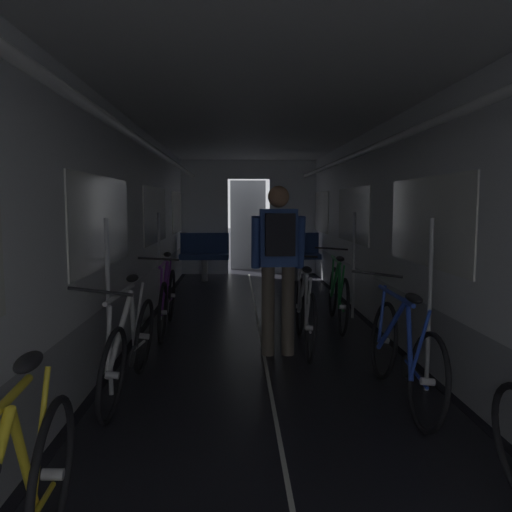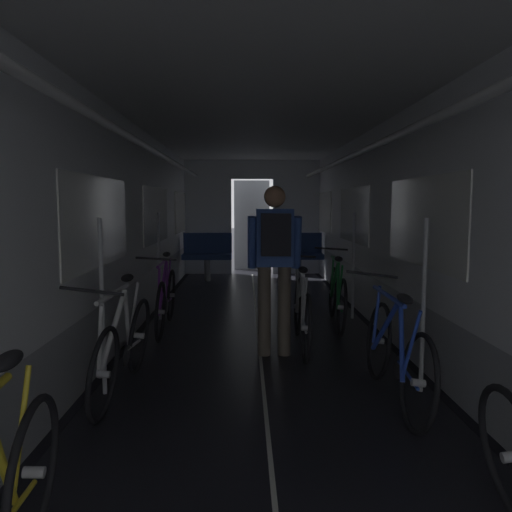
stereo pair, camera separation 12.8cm
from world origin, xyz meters
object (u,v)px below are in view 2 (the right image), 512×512
at_px(bicycle_white, 123,346).
at_px(bicycle_silver_in_aisle, 302,312).
at_px(bicycle_blue, 395,353).
at_px(person_cyclist_aisle, 275,255).
at_px(bicycle_purple, 166,299).
at_px(bicycle_green, 337,295).
at_px(bench_seat_far_right, 298,252).
at_px(bench_seat_far_left, 207,252).

height_order(bicycle_white, bicycle_silver_in_aisle, bicycle_white).
bearing_deg(bicycle_blue, bicycle_silver_in_aisle, 110.52).
bearing_deg(person_cyclist_aisle, bicycle_purple, 139.95).
xyz_separation_m(person_cyclist_aisle, bicycle_silver_in_aisle, (0.30, 0.27, -0.63)).
bearing_deg(bicycle_green, bicycle_blue, -89.91).
xyz_separation_m(bench_seat_far_right, bicycle_silver_in_aisle, (-0.45, -4.72, -0.18)).
height_order(bicycle_blue, person_cyclist_aisle, person_cyclist_aisle).
relative_size(bench_seat_far_right, bicycle_blue, 0.58).
distance_m(bench_seat_far_left, person_cyclist_aisle, 5.12).
bearing_deg(person_cyclist_aisle, bicycle_green, 55.20).
distance_m(bicycle_white, bicycle_silver_in_aisle, 1.99).
bearing_deg(bicycle_white, bench_seat_far_right, 71.28).
bearing_deg(bicycle_blue, person_cyclist_aisle, 125.41).
bearing_deg(bicycle_green, bench_seat_far_right, 91.37).
bearing_deg(bicycle_blue, bicycle_white, 173.76).
xyz_separation_m(bench_seat_far_left, bicycle_silver_in_aisle, (1.35, -4.72, -0.18)).
height_order(bench_seat_far_left, bicycle_purple, bench_seat_far_left).
height_order(bicycle_green, bicycle_white, bicycle_white).
distance_m(bicycle_purple, person_cyclist_aisle, 1.74).
bearing_deg(bicycle_white, bicycle_silver_in_aisle, 38.25).
height_order(bench_seat_far_left, bicycle_white, bench_seat_far_left).
height_order(bench_seat_far_left, bench_seat_far_right, same).
relative_size(bench_seat_far_left, bicycle_silver_in_aisle, 0.58).
height_order(bicycle_green, person_cyclist_aisle, person_cyclist_aisle).
bearing_deg(bicycle_silver_in_aisle, bench_seat_far_right, 84.50).
height_order(bicycle_purple, bicycle_silver_in_aisle, bicycle_purple).
bearing_deg(bench_seat_far_right, person_cyclist_aisle, -98.62).
xyz_separation_m(bench_seat_far_left, bicycle_white, (-0.22, -5.95, -0.19)).
distance_m(bicycle_green, person_cyclist_aisle, 1.61).
bearing_deg(bench_seat_far_right, bicycle_blue, -89.13).
distance_m(bench_seat_far_right, bicycle_blue, 6.19).
height_order(bench_seat_far_left, bicycle_green, bench_seat_far_left).
height_order(bicycle_white, person_cyclist_aisle, person_cyclist_aisle).
height_order(bicycle_green, bicycle_purple, same).
bearing_deg(bench_seat_far_right, bicycle_silver_in_aisle, -95.50).
relative_size(bicycle_blue, person_cyclist_aisle, 1.00).
bearing_deg(bicycle_purple, bicycle_white, -90.63).
bearing_deg(bicycle_silver_in_aisle, bicycle_purple, 153.34).
height_order(bench_seat_far_right, person_cyclist_aisle, person_cyclist_aisle).
bearing_deg(bicycle_green, bicycle_silver_in_aisle, -119.83).
bearing_deg(bench_seat_far_right, bicycle_purple, -116.82).
xyz_separation_m(bench_seat_far_right, bicycle_blue, (0.09, -6.19, -0.19)).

